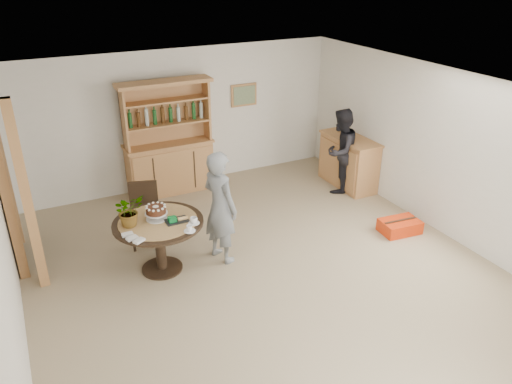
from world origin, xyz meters
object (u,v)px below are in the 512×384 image
object	(u,v)px
hutch	(169,156)
sideboard	(349,161)
dining_table	(159,231)
teen_boy	(220,207)
dining_chair	(144,210)
red_suitcase	(400,226)
adult_person	(340,151)

from	to	relation	value
hutch	sideboard	bearing A→B (deg)	-22.21
dining_table	teen_boy	size ratio (longest dim) A/B	0.74
dining_chair	red_suitcase	world-z (taller)	dining_chair
dining_table	red_suitcase	size ratio (longest dim) A/B	1.88
hutch	teen_boy	size ratio (longest dim) A/B	1.26
sideboard	dining_chair	distance (m)	3.94
hutch	dining_chair	size ratio (longest dim) A/B	2.16
dining_chair	adult_person	bearing A→B (deg)	19.47
dining_chair	adult_person	size ratio (longest dim) A/B	0.62
sideboard	dining_table	bearing A→B (deg)	-163.67
hutch	teen_boy	bearing A→B (deg)	-91.42
dining_chair	teen_boy	xyz separation A→B (m)	(0.83, -0.93, 0.28)
dining_chair	teen_boy	distance (m)	1.27
teen_boy	adult_person	xyz separation A→B (m)	(2.81, 1.14, -0.04)
sideboard	teen_boy	xyz separation A→B (m)	(-3.10, -1.26, 0.34)
teen_boy	red_suitcase	xyz separation A→B (m)	(2.78, -0.57, -0.71)
dining_table	hutch	bearing A→B (deg)	69.19
sideboard	teen_boy	bearing A→B (deg)	-157.92
dining_chair	red_suitcase	size ratio (longest dim) A/B	1.48
hutch	teen_boy	distance (m)	2.50
teen_boy	dining_chair	bearing A→B (deg)	23.57
hutch	sideboard	xyz separation A→B (m)	(3.04, -1.24, -0.22)
hutch	teen_boy	xyz separation A→B (m)	(-0.06, -2.50, 0.12)
hutch	adult_person	bearing A→B (deg)	-26.32
sideboard	dining_table	distance (m)	4.12
teen_boy	red_suitcase	size ratio (longest dim) A/B	2.54
sideboard	adult_person	bearing A→B (deg)	-158.58
red_suitcase	dining_table	bearing A→B (deg)	175.43
teen_boy	dining_table	bearing A→B (deg)	65.07
dining_chair	sideboard	bearing A→B (deg)	20.89
hutch	sideboard	size ratio (longest dim) A/B	1.62
hutch	dining_chair	bearing A→B (deg)	-119.50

